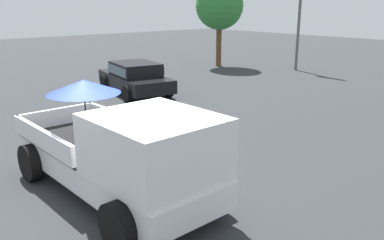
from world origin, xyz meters
TOP-DOWN VIEW (x-y plane):
  - ground_plane at (0.00, 0.00)m, footprint 80.00×80.00m
  - pickup_truck_main at (0.43, 0.00)m, footprint 5.08×2.31m
  - parked_sedan_near at (-7.66, 5.55)m, footprint 4.55×2.57m
  - motel_sign at (-7.02, 16.05)m, footprint 1.40×0.16m
  - tree_by_lot at (-11.01, 13.75)m, footprint 2.80×2.80m

SIDE VIEW (x-z plane):
  - ground_plane at x=0.00m, z-range 0.00..0.00m
  - parked_sedan_near at x=-7.66m, z-range 0.08..1.41m
  - pickup_truck_main at x=0.43m, z-range -0.12..2.09m
  - tree_by_lot at x=-11.01m, z-range 1.06..6.02m
  - motel_sign at x=-7.02m, z-range 1.07..6.40m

